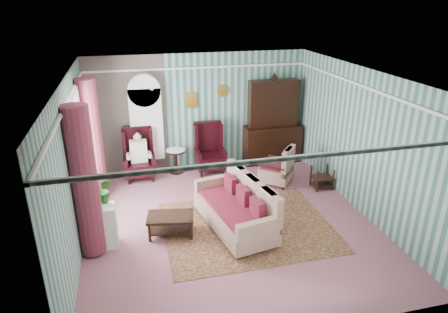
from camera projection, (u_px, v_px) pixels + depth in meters
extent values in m
plane|color=#985866|center=(228.00, 221.00, 7.97)|extent=(6.00, 6.00, 0.00)
cube|color=#3D6F64|center=(199.00, 111.00, 10.13)|extent=(5.50, 0.02, 2.90)
cube|color=#3D6F64|center=(292.00, 244.00, 4.73)|extent=(5.50, 0.02, 2.90)
cube|color=#3D6F64|center=(73.00, 168.00, 6.82)|extent=(0.02, 6.00, 2.90)
cube|color=#3D6F64|center=(361.00, 141.00, 8.04)|extent=(0.02, 6.00, 2.90)
cube|color=white|center=(229.00, 76.00, 6.88)|extent=(5.50, 6.00, 0.02)
cube|color=#844351|center=(127.00, 116.00, 9.72)|extent=(1.90, 0.01, 2.90)
cube|color=white|center=(229.00, 95.00, 7.01)|extent=(5.50, 6.00, 0.05)
cube|color=white|center=(78.00, 150.00, 7.33)|extent=(0.04, 1.50, 1.90)
cylinder|color=maroon|center=(84.00, 183.00, 6.50)|extent=(0.44, 0.44, 2.60)
cylinder|color=maroon|center=(92.00, 140.00, 8.38)|extent=(0.44, 0.44, 2.60)
cube|color=gold|center=(191.00, 100.00, 9.94)|extent=(0.30, 0.03, 0.38)
cube|color=white|center=(147.00, 129.00, 9.81)|extent=(0.80, 0.28, 2.24)
cube|color=black|center=(273.00, 119.00, 10.40)|extent=(1.50, 0.56, 2.36)
cube|color=black|center=(139.00, 155.00, 9.59)|extent=(0.76, 0.80, 1.25)
cube|color=black|center=(210.00, 148.00, 9.98)|extent=(0.76, 0.80, 1.25)
cylinder|color=black|center=(176.00, 161.00, 10.04)|extent=(0.50, 0.50, 0.60)
cube|color=black|center=(322.00, 177.00, 9.23)|extent=(0.45, 0.38, 0.54)
cube|color=silver|center=(101.00, 227.00, 7.02)|extent=(0.55, 0.35, 0.80)
cube|color=#521F1B|center=(247.00, 226.00, 7.77)|extent=(3.20, 2.60, 0.01)
cube|color=#C2B396|center=(234.00, 207.00, 7.55)|extent=(1.31, 2.18, 0.93)
cube|color=beige|center=(276.00, 164.00, 9.42)|extent=(1.13, 1.12, 0.96)
cube|color=black|center=(171.00, 225.00, 7.45)|extent=(0.93, 0.66, 0.40)
imported|color=#1B4F18|center=(94.00, 200.00, 6.70)|extent=(0.44, 0.41, 0.39)
imported|color=#26571B|center=(105.00, 191.00, 6.94)|extent=(0.27, 0.22, 0.46)
imported|color=#194B17|center=(94.00, 195.00, 6.82)|extent=(0.29, 0.29, 0.43)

